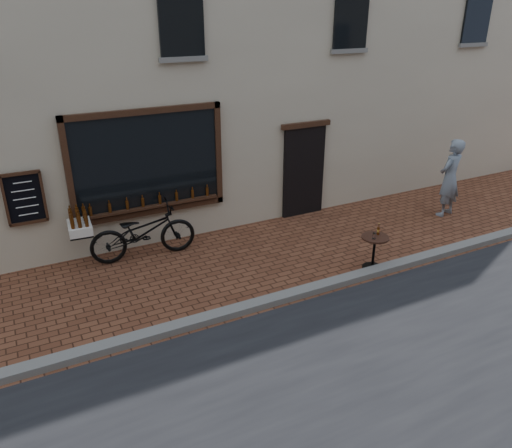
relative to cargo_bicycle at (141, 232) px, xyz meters
name	(u,v)px	position (x,y,z in m)	size (l,w,h in m)	color
ground	(313,298)	(2.30, -2.96, -0.58)	(90.00, 90.00, 0.00)	#592E1C
kerb	(307,290)	(2.30, -2.76, -0.52)	(90.00, 0.25, 0.12)	slate
cargo_bicycle	(141,232)	(0.00, 0.00, 0.00)	(2.52, 0.89, 1.21)	black
bistro_table	(374,246)	(3.98, -2.53, -0.09)	(0.54, 0.54, 0.92)	black
pedestrian	(450,178)	(7.35, -1.16, 0.38)	(0.70, 0.46, 1.93)	gray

